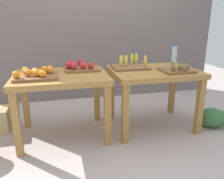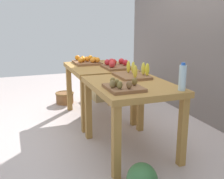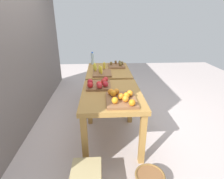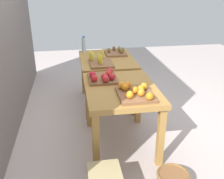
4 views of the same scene
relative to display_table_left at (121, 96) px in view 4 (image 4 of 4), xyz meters
name	(u,v)px [view 4 (image 4 of 4)]	position (x,y,z in m)	size (l,w,h in m)	color
ground_plane	(113,120)	(0.56, 0.00, -0.64)	(8.00, 8.00, 0.00)	#BDAEAB
display_table_left	(121,96)	(0.00, 0.00, 0.00)	(1.04, 0.80, 0.75)	#A6783A
display_table_right	(107,65)	(1.12, 0.00, 0.00)	(1.04, 0.80, 0.75)	#A6783A
orange_bin	(135,92)	(-0.25, -0.10, 0.15)	(0.45, 0.36, 0.11)	brown
apple_bin	(103,77)	(0.23, 0.17, 0.15)	(0.42, 0.34, 0.11)	brown
banana_crate	(100,61)	(0.86, 0.13, 0.15)	(0.44, 0.32, 0.17)	brown
kiwi_bin	(116,52)	(1.33, -0.18, 0.14)	(0.36, 0.32, 0.10)	brown
water_bottle	(84,45)	(1.55, 0.32, 0.23)	(0.07, 0.07, 0.26)	silver
watermelon_pile	(112,76)	(2.01, -0.22, -0.52)	(0.71, 0.39, 0.26)	#256A2C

